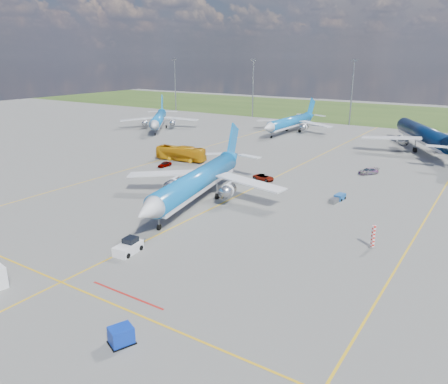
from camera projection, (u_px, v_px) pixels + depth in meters
The scene contains 17 objects.
ground at pixel (177, 226), 63.77m from camera, with size 400.00×400.00×0.00m, color #5A5A57.
grass_strip at pixel (403, 115), 183.52m from camera, with size 400.00×80.00×0.01m, color #2D4719.
taxiway_lines at pixel (267, 182), 85.79m from camera, with size 60.25×160.00×0.02m.
floodlight_masts at pixel (413, 92), 142.62m from camera, with size 202.20×0.50×22.70m.
warning_post at pixel (373, 236), 56.10m from camera, with size 0.50×0.50×3.00m, color red.
bg_jet_nw at pixel (159, 129), 147.77m from camera, with size 28.68×37.65×9.86m, color #0D67B7, non-canonical shape.
bg_jet_nnw at pixel (290, 133), 141.28m from camera, with size 28.17×36.97×9.68m, color #0D67B7, non-canonical shape.
bg_jet_n at pixel (422, 150), 115.06m from camera, with size 35.06×46.02×12.05m, color #071A3A, non-canonical shape.
main_airliner at pixel (198, 202), 74.22m from camera, with size 31.12×40.84×10.70m, color #0D67B7, non-canonical shape.
pushback_tug at pixel (129, 247), 54.85m from camera, with size 2.49×5.56×1.85m.
uld_container at pixel (121, 335), 37.43m from camera, with size 1.55×1.94×1.55m, color #0B2DA4.
apron_bus at pixel (181, 153), 102.86m from camera, with size 2.89×12.34×3.44m, color orange.
service_car_a at pixel (165, 164), 97.38m from camera, with size 1.40×3.47×1.18m, color #999999.
service_car_b at pixel (264, 177), 86.78m from camera, with size 2.00×4.34×1.21m, color #999999.
service_car_c at pixel (368, 171), 91.33m from camera, with size 1.78×4.37×1.27m, color #999999.
baggage_tug_w at pixel (338, 198), 74.51m from camera, with size 1.59×4.53×1.00m.
baggage_tug_c at pixel (224, 160), 101.39m from camera, with size 3.33×5.55×1.21m.
Camera 1 is at (38.34, -45.90, 23.68)m, focal length 35.00 mm.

